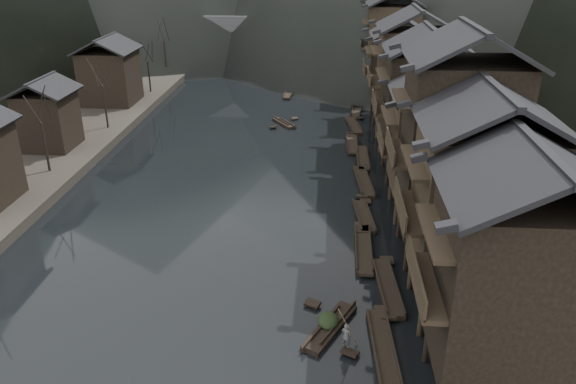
{
  "coord_description": "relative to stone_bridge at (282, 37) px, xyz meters",
  "views": [
    {
      "loc": [
        8.53,
        -30.22,
        21.0
      ],
      "look_at": [
        5.52,
        10.73,
        2.5
      ],
      "focal_mm": 35.0,
      "sensor_mm": 36.0,
      "label": 1
    }
  ],
  "objects": [
    {
      "name": "left_bank",
      "position": [
        -35.0,
        -32.0,
        -4.51
      ],
      "size": [
        40.0,
        200.0,
        1.2
      ],
      "primitive_type": "cube",
      "color": "#2D2823",
      "rests_on": "ground"
    },
    {
      "name": "right_bank",
      "position": [
        35.0,
        -32.0,
        -4.21
      ],
      "size": [
        40.0,
        200.0,
        1.8
      ],
      "primitive_type": "cube",
      "color": "#2D2823",
      "rests_on": "ground"
    },
    {
      "name": "boatman",
      "position": [
        9.91,
        -77.01,
        -3.88
      ],
      "size": [
        0.68,
        0.6,
        1.56
      ],
      "primitive_type": "imported",
      "rotation": [
        0.0,
        0.0,
        2.65
      ],
      "color": "#57585A",
      "rests_on": "hero_sampan"
    },
    {
      "name": "stone_bridge",
      "position": [
        0.0,
        0.0,
        0.0
      ],
      "size": [
        40.0,
        6.0,
        9.0
      ],
      "color": "#4C4C4F",
      "rests_on": "ground"
    },
    {
      "name": "cargo_heap",
      "position": [
        8.92,
        -75.04,
        -4.3
      ],
      "size": [
        1.23,
        1.61,
        0.74
      ],
      "primitive_type": "ellipsoid",
      "color": "black",
      "rests_on": "hero_sampan"
    },
    {
      "name": "moored_sampans",
      "position": [
        12.04,
        -45.64,
        -4.91
      ],
      "size": [
        2.94,
        73.18,
        0.47
      ],
      "color": "black",
      "rests_on": "water"
    },
    {
      "name": "stilt_houses",
      "position": [
        17.28,
        -52.8,
        3.82
      ],
      "size": [
        9.0,
        67.6,
        16.46
      ],
      "color": "black",
      "rests_on": "ground"
    },
    {
      "name": "water",
      "position": [
        0.0,
        -72.0,
        -5.11
      ],
      "size": [
        300.0,
        300.0,
        0.0
      ],
      "primitive_type": "plane",
      "color": "black",
      "rests_on": "ground"
    },
    {
      "name": "midriver_boats",
      "position": [
        1.9,
        -21.49,
        -4.91
      ],
      "size": [
        5.59,
        30.38,
        0.45
      ],
      "color": "black",
      "rests_on": "water"
    },
    {
      "name": "left_houses",
      "position": [
        -20.5,
        -51.88,
        0.55
      ],
      "size": [
        8.1,
        53.2,
        8.73
      ],
      "color": "black",
      "rests_on": "left_bank"
    },
    {
      "name": "bamboo_pole",
      "position": [
        10.11,
        -77.01,
        -1.12
      ],
      "size": [
        1.51,
        1.56,
        3.96
      ],
      "primitive_type": "cylinder",
      "rotation": [
        0.48,
        0.0,
        -0.77
      ],
      "color": "#8C7A51",
      "rests_on": "boatman"
    },
    {
      "name": "bare_trees",
      "position": [
        -17.0,
        -47.3,
        1.36
      ],
      "size": [
        3.75,
        73.54,
        7.49
      ],
      "color": "black",
      "rests_on": "left_bank"
    },
    {
      "name": "hero_sampan",
      "position": [
        9.03,
        -75.27,
        -4.91
      ],
      "size": [
        3.36,
        5.4,
        0.44
      ],
      "color": "black",
      "rests_on": "water"
    }
  ]
}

